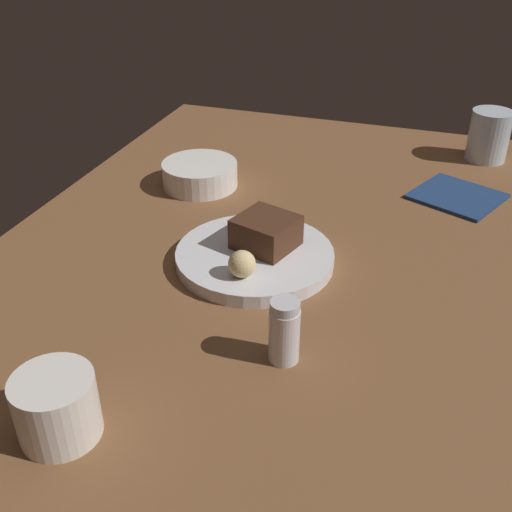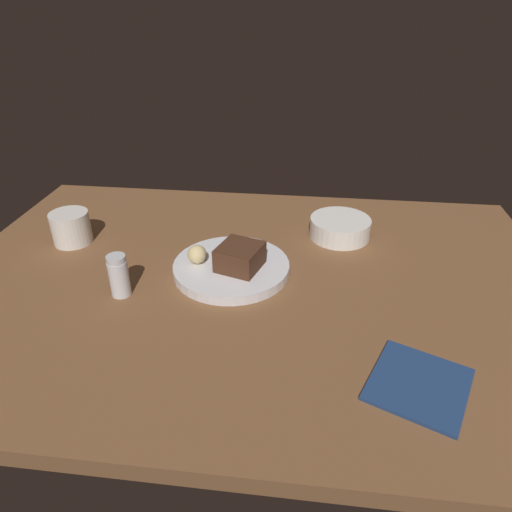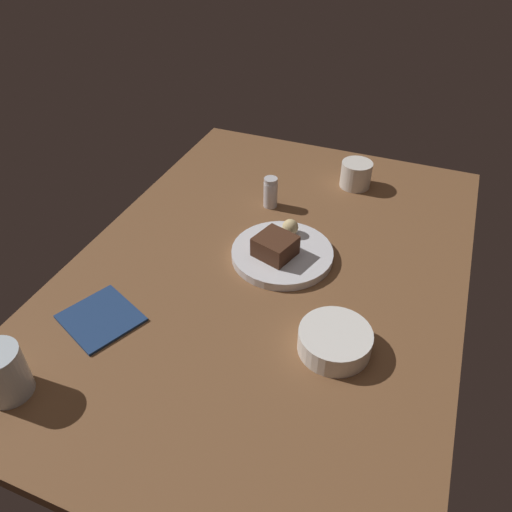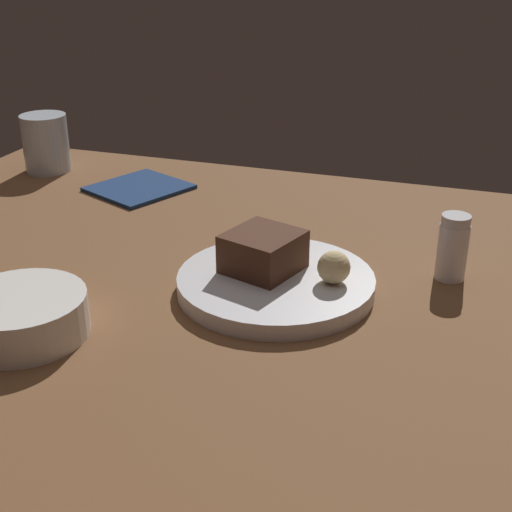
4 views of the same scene
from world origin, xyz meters
The scene contains 8 objects.
dining_table centered at (0.00, 0.00, 1.50)cm, with size 120.00×84.00×3.00cm, color brown.
dessert_plate centered at (4.02, -1.87, 3.98)cm, with size 22.97×22.97×1.97cm, color silver.
chocolate_cake_slice centered at (2.11, -0.79, 7.26)cm, with size 7.71×8.01×4.60cm, color #472819.
bread_roll centered at (10.69, -1.43, 6.85)cm, with size 3.76×3.76×3.76cm, color #DBC184.
salt_shaker centered at (22.92, 8.05, 7.01)cm, with size 3.61×3.61×8.12cm.
side_bowl centered at (-17.80, -19.68, 5.21)cm, with size 13.52×13.52×4.43cm, color white.
coffee_cup centered at (40.91, -10.07, 6.52)cm, with size 8.29×8.29×7.04cm, color silver.
folded_napkin centered at (-27.46, 24.88, 3.30)cm, with size 12.93×13.72×0.60cm, color navy.
Camera 2 is at (-10.06, 74.58, 52.28)cm, focal length 32.37 mm.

